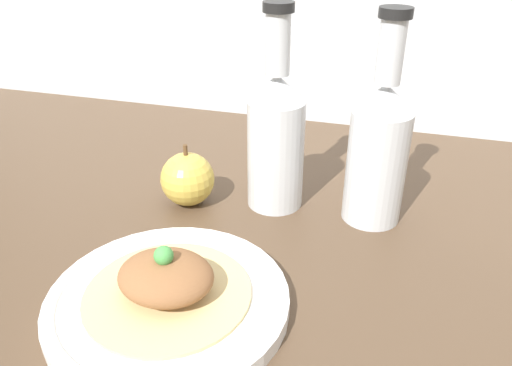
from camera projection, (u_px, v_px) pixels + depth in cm
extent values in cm
cube|color=brown|center=(255.00, 300.00, 57.50)|extent=(180.00, 110.00, 4.00)
cylinder|color=white|center=(169.00, 302.00, 52.99)|extent=(25.71, 25.71, 1.85)
torus|color=white|center=(168.00, 297.00, 52.68)|extent=(24.94, 24.94, 1.29)
cylinder|color=#D6BC7F|center=(168.00, 294.00, 52.45)|extent=(17.67, 17.67, 0.40)
ellipsoid|color=brown|center=(166.00, 277.00, 51.36)|extent=(10.13, 8.61, 4.16)
sphere|color=#4CA34C|center=(164.00, 256.00, 50.08)|extent=(2.02, 2.02, 2.02)
cylinder|color=silver|center=(276.00, 154.00, 69.24)|extent=(7.87, 7.87, 15.50)
cone|color=silver|center=(277.00, 88.00, 64.68)|extent=(7.87, 7.87, 3.54)
cylinder|color=silver|center=(278.00, 44.00, 61.98)|extent=(3.15, 3.15, 7.71)
cylinder|color=black|center=(279.00, 7.00, 59.85)|extent=(3.94, 3.94, 1.20)
cylinder|color=silver|center=(376.00, 167.00, 65.85)|extent=(7.87, 7.87, 15.50)
cone|color=silver|center=(385.00, 98.00, 61.29)|extent=(7.87, 7.87, 3.54)
cylinder|color=silver|center=(391.00, 52.00, 58.60)|extent=(3.15, 3.15, 7.71)
cylinder|color=black|center=(396.00, 12.00, 56.46)|extent=(3.94, 3.94, 1.20)
sphere|color=gold|center=(188.00, 179.00, 71.06)|extent=(7.71, 7.71, 7.71)
cylinder|color=brown|center=(185.00, 151.00, 68.93)|extent=(0.62, 0.62, 1.73)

